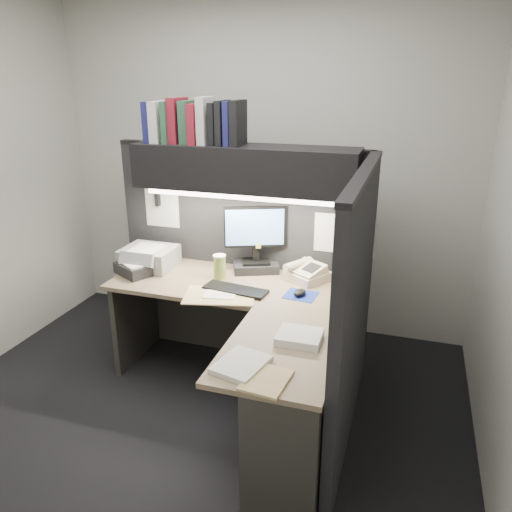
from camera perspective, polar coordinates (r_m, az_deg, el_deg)
name	(u,v)px	position (r m, az deg, el deg)	size (l,w,h in m)	color
floor	(191,416)	(3.44, -7.45, -17.64)	(3.50, 3.50, 0.00)	black
wall_back	(260,170)	(4.20, 0.43, 9.78)	(3.50, 0.04, 2.70)	beige
partition_back	(241,255)	(3.81, -1.71, 0.12)	(1.90, 0.06, 1.60)	black
partition_right	(354,314)	(2.93, 11.13, -6.54)	(0.06, 1.50, 1.60)	black
desk	(253,368)	(3.05, -0.40, -12.71)	(1.70, 1.53, 0.73)	#7C6C4F
overhead_shelf	(244,168)	(3.43, -1.32, 10.03)	(1.55, 0.34, 0.30)	black
task_light_tube	(238,197)	(3.34, -2.09, 6.75)	(0.04, 0.04, 1.32)	white
monitor	(256,246)	(3.62, -0.04, 1.16)	(0.43, 0.31, 0.49)	black
keyboard	(235,290)	(3.35, -2.36, -3.87)	(0.44, 0.15, 0.02)	black
mousepad	(301,295)	(3.30, 5.13, -4.48)	(0.20, 0.18, 0.00)	navy
mouse	(300,293)	(3.28, 5.04, -4.19)	(0.07, 0.11, 0.04)	black
telephone	(308,273)	(3.53, 5.92, -1.96)	(0.25, 0.26, 0.10)	beige
coffee_cup	(220,267)	(3.55, -4.17, -1.28)	(0.09, 0.09, 0.16)	#ADC04D
printer	(149,257)	(3.82, -12.08, -0.16)	(0.38, 0.32, 0.15)	#95989B
notebook_stack	(136,268)	(3.73, -13.52, -1.38)	(0.27, 0.22, 0.08)	black
open_folder	(220,296)	(3.28, -4.16, -4.53)	(0.46, 0.30, 0.01)	tan
paper_stack_a	(299,337)	(2.75, 4.98, -9.20)	(0.24, 0.20, 0.05)	white
paper_stack_b	(241,364)	(2.53, -1.70, -12.28)	(0.22, 0.27, 0.03)	white
manila_stack	(266,380)	(2.42, 1.20, -14.02)	(0.20, 0.25, 0.01)	tan
binder_row	(194,122)	(3.52, -7.08, 14.95)	(0.69, 0.25, 0.31)	navy
pinned_papers	(278,243)	(3.28, 2.57, 1.50)	(1.76, 1.31, 0.51)	white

